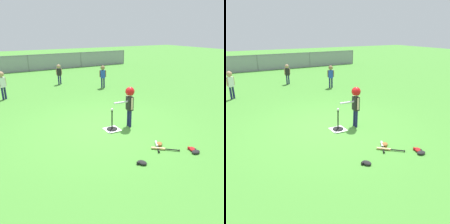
{
  "view_description": "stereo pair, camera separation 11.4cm",
  "coord_description": "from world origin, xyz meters",
  "views": [
    {
      "loc": [
        -2.89,
        -5.64,
        2.79
      ],
      "look_at": [
        0.17,
        -0.26,
        0.55
      ],
      "focal_mm": 36.41,
      "sensor_mm": 36.0,
      "label": 1
    },
    {
      "loc": [
        -2.79,
        -5.69,
        2.79
      ],
      "look_at": [
        0.17,
        -0.26,
        0.55
      ],
      "focal_mm": 36.41,
      "sensor_mm": 36.0,
      "label": 2
    }
  ],
  "objects": [
    {
      "name": "baseball_on_tee",
      "position": [
        0.17,
        -0.26,
        0.63
      ],
      "size": [
        0.07,
        0.07,
        0.07
      ],
      "primitive_type": "sphere",
      "color": "white",
      "rests_on": "batting_tee"
    },
    {
      "name": "fielder_deep_center",
      "position": [
        0.65,
        6.34,
        0.69
      ],
      "size": [
        0.32,
        0.21,
        1.07
      ],
      "color": "#191E4C",
      "rests_on": "ground_plane"
    },
    {
      "name": "batter_child",
      "position": [
        0.74,
        -0.31,
        0.88
      ],
      "size": [
        0.65,
        0.35,
        1.24
      ],
      "color": "#191E4C",
      "rests_on": "ground_plane"
    },
    {
      "name": "glove_outfield_drop",
      "position": [
        -0.18,
        -2.21,
        0.04
      ],
      "size": [
        0.24,
        0.27,
        0.07
      ],
      "color": "black",
      "rests_on": "ground_plane"
    },
    {
      "name": "spare_bat_wood",
      "position": [
        0.62,
        -1.93,
        0.03
      ],
      "size": [
        0.55,
        0.48,
        0.06
      ],
      "color": "#DBB266",
      "rests_on": "ground_plane"
    },
    {
      "name": "outfield_fence",
      "position": [
        0.0,
        11.45,
        0.62
      ],
      "size": [
        16.06,
        0.06,
        1.15
      ],
      "color": "slate",
      "rests_on": "ground_plane"
    },
    {
      "name": "glove_by_plate",
      "position": [
        1.27,
        -2.33,
        0.04
      ],
      "size": [
        0.23,
        0.27,
        0.07
      ],
      "color": "#B21919",
      "rests_on": "ground_plane"
    },
    {
      "name": "home_plate",
      "position": [
        0.17,
        -0.26,
        0.0
      ],
      "size": [
        0.44,
        0.44,
        0.01
      ],
      "primitive_type": "cube",
      "color": "white",
      "rests_on": "ground_plane"
    },
    {
      "name": "fielder_near_right",
      "position": [
        2.32,
        4.47,
        0.73
      ],
      "size": [
        0.31,
        0.22,
        1.13
      ],
      "color": "#191E4C",
      "rests_on": "ground_plane"
    },
    {
      "name": "ground_plane",
      "position": [
        0.0,
        0.0,
        0.0
      ],
      "size": [
        60.0,
        60.0,
        0.0
      ],
      "primitive_type": "plane",
      "color": "#478C33"
    },
    {
      "name": "glove_near_bats",
      "position": [
        0.73,
        -1.72,
        0.04
      ],
      "size": [
        0.27,
        0.24,
        0.07
      ],
      "color": "brown",
      "rests_on": "ground_plane"
    },
    {
      "name": "fielder_deep_right",
      "position": [
        -2.28,
        4.71,
        0.77
      ],
      "size": [
        0.32,
        0.24,
        1.19
      ],
      "color": "#191E4C",
      "rests_on": "ground_plane"
    },
    {
      "name": "glove_tossed_aside",
      "position": [
        1.24,
        -2.46,
        0.04
      ],
      "size": [
        0.23,
        0.19,
        0.07
      ],
      "color": "black",
      "rests_on": "ground_plane"
    },
    {
      "name": "spare_bat_silver",
      "position": [
        0.65,
        -1.73,
        0.03
      ],
      "size": [
        0.35,
        0.5,
        0.06
      ],
      "color": "silver",
      "rests_on": "ground_plane"
    },
    {
      "name": "batting_tee",
      "position": [
        0.17,
        -0.26,
        0.09
      ],
      "size": [
        0.32,
        0.32,
        0.59
      ],
      "color": "black",
      "rests_on": "ground_plane"
    }
  ]
}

